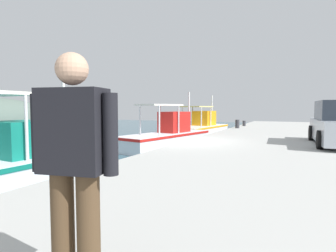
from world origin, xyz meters
name	(u,v)px	position (x,y,z in m)	size (l,w,h in m)	color
quay_pier	(330,161)	(0.00, -5.00, 0.40)	(36.00, 10.00, 0.80)	#B2B2AD
fishing_boat_nearest	(4,166)	(-5.67, 2.75, 0.61)	(5.62, 2.48, 3.17)	white
fishing_boat_second	(167,136)	(3.06, 2.28, 0.63)	(6.29, 2.93, 3.05)	white
fishing_boat_third	(201,127)	(9.93, 2.79, 0.61)	(6.27, 2.93, 3.12)	white
fisherman_standing	(74,163)	(-8.75, -2.73, 1.74)	(0.33, 0.63, 1.69)	#4C3823
mooring_bollard_nearest	(237,124)	(7.74, -0.45, 1.07)	(0.26, 0.26, 0.54)	#333338
mooring_bollard_second	(244,123)	(10.11, -0.45, 0.99)	(0.22, 0.22, 0.38)	#333338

